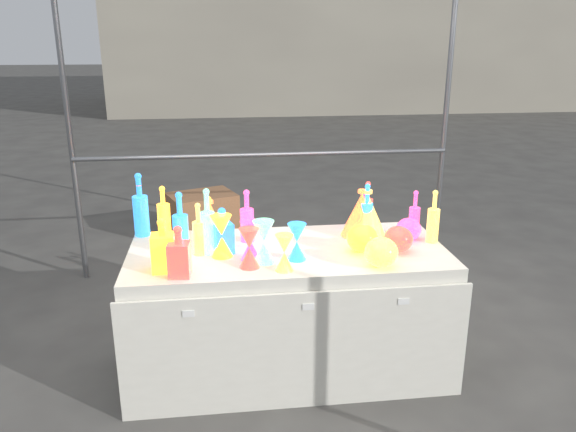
{
  "coord_description": "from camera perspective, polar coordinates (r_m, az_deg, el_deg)",
  "views": [
    {
      "loc": [
        -0.37,
        -2.96,
        1.91
      ],
      "look_at": [
        0.0,
        0.0,
        0.95
      ],
      "focal_mm": 35.0,
      "sensor_mm": 36.0,
      "label": 1
    }
  ],
  "objects": [
    {
      "name": "lampshade_3",
      "position": [
        3.41,
        8.03,
        0.3
      ],
      "size": [
        0.28,
        0.28,
        0.29
      ],
      "primitive_type": null,
      "rotation": [
        0.0,
        0.0,
        0.17
      ],
      "color": "#116D68",
      "rests_on": "display_table"
    },
    {
      "name": "lampshade_2",
      "position": [
        3.49,
        7.6,
        0.51
      ],
      "size": [
        0.27,
        0.27,
        0.26
      ],
      "primitive_type": null,
      "rotation": [
        0.0,
        0.0,
        0.25
      ],
      "color": "#1E59B1",
      "rests_on": "display_table"
    },
    {
      "name": "display_table",
      "position": [
        3.34,
        0.02,
        -9.49
      ],
      "size": [
        1.84,
        0.83,
        0.75
      ],
      "color": "white",
      "rests_on": "ground"
    },
    {
      "name": "lampshade_1",
      "position": [
        3.41,
        7.47,
        0.34
      ],
      "size": [
        0.3,
        0.3,
        0.29
      ],
      "primitive_type": null,
      "rotation": [
        0.0,
        0.0,
        0.26
      ],
      "color": "yellow",
      "rests_on": "display_table"
    },
    {
      "name": "decanter_1",
      "position": [
        2.86,
        -11.03,
        -3.53
      ],
      "size": [
        0.12,
        0.12,
        0.27
      ],
      "primitive_type": null,
      "rotation": [
        0.0,
        0.0,
        -0.1
      ],
      "color": "orange",
      "rests_on": "display_table"
    },
    {
      "name": "bottle_2",
      "position": [
        3.49,
        -14.73,
        0.67
      ],
      "size": [
        0.07,
        0.07,
        0.33
      ],
      "primitive_type": null,
      "rotation": [
        0.0,
        0.0,
        -0.03
      ],
      "color": "orange",
      "rests_on": "display_table"
    },
    {
      "name": "lampshade_0",
      "position": [
        3.4,
        -7.88,
        -0.23
      ],
      "size": [
        0.24,
        0.24,
        0.23
      ],
      "primitive_type": null,
      "rotation": [
        0.0,
        0.0,
        0.33
      ],
      "color": "yellow",
      "rests_on": "display_table"
    },
    {
      "name": "bottle_10",
      "position": [
        3.43,
        12.73,
        0.21
      ],
      "size": [
        0.07,
        0.07,
        0.29
      ],
      "primitive_type": null,
      "rotation": [
        0.0,
        0.0,
        -0.11
      ],
      "color": "#1E59B1",
      "rests_on": "display_table"
    },
    {
      "name": "hourglass_2",
      "position": [
        2.89,
        -0.38,
        -3.75
      ],
      "size": [
        0.12,
        0.12,
        0.19
      ],
      "primitive_type": null,
      "rotation": [
        0.0,
        0.0,
        -0.28
      ],
      "color": "#116D68",
      "rests_on": "display_table"
    },
    {
      "name": "globe_2",
      "position": [
        3.2,
        11.13,
        -2.47
      ],
      "size": [
        0.17,
        0.17,
        0.13
      ],
      "primitive_type": null,
      "rotation": [
        0.0,
        0.0,
        -0.05
      ],
      "color": "orange",
      "rests_on": "display_table"
    },
    {
      "name": "bottle_6",
      "position": [
        3.28,
        -8.0,
        -0.4
      ],
      "size": [
        0.09,
        0.09,
        0.28
      ],
      "primitive_type": null,
      "rotation": [
        0.0,
        0.0,
        0.27
      ],
      "color": "red",
      "rests_on": "display_table"
    },
    {
      "name": "hourglass_1",
      "position": [
        3.02,
        -3.85,
        -2.51
      ],
      "size": [
        0.11,
        0.11,
        0.22
      ],
      "primitive_type": null,
      "rotation": [
        0.0,
        0.0,
        0.0
      ],
      "color": "#1E59B1",
      "rests_on": "display_table"
    },
    {
      "name": "globe_3",
      "position": [
        3.4,
        12.15,
        -1.44
      ],
      "size": [
        0.18,
        0.18,
        0.12
      ],
      "primitive_type": null,
      "rotation": [
        0.0,
        0.0,
        0.19
      ],
      "color": "#1E59B1",
      "rests_on": "display_table"
    },
    {
      "name": "bottle_4",
      "position": [
        3.12,
        -9.06,
        -1.3
      ],
      "size": [
        0.07,
        0.07,
        0.3
      ],
      "primitive_type": null,
      "rotation": [
        0.0,
        0.0,
        -0.02
      ],
      "color": "#116D68",
      "rests_on": "display_table"
    },
    {
      "name": "hourglass_0",
      "position": [
        2.93,
        -3.95,
        -3.27
      ],
      "size": [
        0.11,
        0.11,
        0.21
      ],
      "primitive_type": null,
      "rotation": [
        0.0,
        0.0,
        0.06
      ],
      "color": "orange",
      "rests_on": "display_table"
    },
    {
      "name": "globe_1",
      "position": [
        2.98,
        9.44,
        -3.81
      ],
      "size": [
        0.23,
        0.23,
        0.14
      ],
      "primitive_type": null,
      "rotation": [
        0.0,
        0.0,
        -0.41
      ],
      "color": "#116D68",
      "rests_on": "display_table"
    },
    {
      "name": "bottle_5",
      "position": [
        3.11,
        -8.18,
        -0.54
      ],
      "size": [
        0.11,
        0.11,
        0.38
      ],
      "primitive_type": null,
      "rotation": [
        0.0,
        0.0,
        0.42
      ],
      "color": "#C42766",
      "rests_on": "display_table"
    },
    {
      "name": "bottle_7",
      "position": [
        3.12,
        -10.88,
        -0.78
      ],
      "size": [
        0.11,
        0.11,
        0.36
      ],
      "primitive_type": null,
      "rotation": [
        0.0,
        0.0,
        -0.33
      ],
      "color": "#188834",
      "rests_on": "display_table"
    },
    {
      "name": "globe_0",
      "position": [
        3.17,
        7.57,
        -2.41
      ],
      "size": [
        0.22,
        0.22,
        0.14
      ],
      "primitive_type": null,
      "rotation": [
        0.0,
        0.0,
        0.3
      ],
      "color": "red",
      "rests_on": "display_table"
    },
    {
      "name": "bottle_0",
      "position": [
        3.48,
        -12.53,
        0.56
      ],
      "size": [
        0.09,
        0.09,
        0.31
      ],
      "primitive_type": null,
      "rotation": [
        0.0,
        0.0,
        -0.22
      ],
      "color": "red",
      "rests_on": "display_table"
    },
    {
      "name": "decanter_2",
      "position": [
        3.13,
        -6.68,
        -1.46
      ],
      "size": [
        0.13,
        0.13,
        0.26
      ],
      "primitive_type": null,
      "rotation": [
        0.0,
        0.0,
        0.3
      ],
      "color": "#188834",
      "rests_on": "display_table"
    },
    {
      "name": "bottle_8",
      "position": [
        3.39,
        7.99,
        0.58
      ],
      "size": [
        0.09,
        0.09,
        0.33
      ],
      "primitive_type": null,
      "rotation": [
        0.0,
        0.0,
        -0.18
      ],
      "color": "#188834",
      "rests_on": "display_table"
    },
    {
      "name": "cardboard_box_closed",
      "position": [
        5.58,
        -8.67,
        0.01
      ],
      "size": [
        0.73,
        0.64,
        0.45
      ],
      "primitive_type": "cube",
      "rotation": [
        0.0,
        0.0,
        0.36
      ],
      "color": "#9A6845",
      "rests_on": "ground"
    },
    {
      "name": "bottle_9",
      "position": [
        3.52,
        8.05,
        1.06
      ],
      "size": [
        0.09,
        0.09,
        0.31
      ],
      "primitive_type": null,
      "rotation": [
        0.0,
        0.0,
        -0.42
      ],
      "color": "orange",
      "rests_on": "display_table"
    },
    {
      "name": "hourglass_3",
      "position": [
        2.98,
        -2.49,
        -2.64
      ],
      "size": [
        0.15,
        0.15,
        0.23
      ],
      "primitive_type": null,
      "rotation": [
        0.0,
        0.0,
        0.43
      ],
      "color": "#C42766",
      "rests_on": "display_table"
    },
    {
      "name": "cardboard_box_flat",
      "position": [
        5.28,
        1.06,
        -3.05
      ],
      "size": [
        0.84,
        0.79,
        0.06
      ],
      "primitive_type": "cube",
      "rotation": [
        0.0,
        0.0,
        0.61
      ],
      "color": "#9A6845",
      "rests_on": "ground"
    },
    {
      "name": "bottle_11",
      "position": [
        3.37,
        14.57,
        -0.02
      ],
      "size": [
        0.09,
        0.09,
        0.32
      ],
      "primitive_type": null,
      "rotation": [
        0.0,
        0.0,
        -0.35
      ],
      "color": "#116D68",
      "rests_on": "display_table"
    },
    {
      "name": "decanter_0",
      "position": [
        2.94,
        -12.6,
        -2.85
      ],
      "size": [
        0.12,
        0.12,
        0.28
      ],
      "primitive_type": null,
      "rotation": [
        0.0,
        0.0,
        0.04
      ],
      "color": "red",
      "rests_on": "display_table"
    },
    {
      "name": "hourglass_5",
      "position": [
        3.02,
        0.9,
        -2.63
      ],
      "size": [
        0.12,
        0.12,
        0.2
      ],
      "primitive_type": null,
      "rotation": [
        0.0,
        0.0,
        -0.21
      ],
      "color": "#188834",
      "rests_on": "display_table"
    },
    {
      "name": "bottle_1",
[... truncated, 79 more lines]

